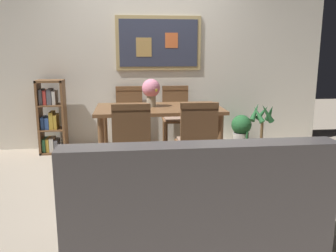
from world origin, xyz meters
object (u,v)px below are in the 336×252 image
dining_chair_far_right (176,112)px  leather_couch (193,204)px  dining_chair_far_left (129,113)px  tv_remote (207,108)px  potted_ivy (241,130)px  flower_vase (151,90)px  potted_palm (262,134)px  bookshelf (51,118)px  dining_chair_near_right (197,137)px  dining_table (159,115)px  dining_chair_near_left (132,139)px

dining_chair_far_right → leather_couch: size_ratio=0.51×
dining_chair_far_left → tv_remote: (0.91, -0.93, 0.21)m
potted_ivy → flower_vase: bearing=-155.0°
dining_chair_far_right → flower_vase: (-0.41, -0.69, 0.41)m
potted_ivy → potted_palm: bearing=-68.3°
dining_chair_far_left → leather_couch: dining_chair_far_left is taller
leather_couch → bookshelf: 3.01m
dining_chair_far_right → dining_chair_near_right: bearing=-89.5°
dining_chair_far_right → leather_couch: (-0.25, -2.64, -0.22)m
dining_chair_near_right → leather_couch: size_ratio=0.51×
dining_table → dining_chair_near_left: bearing=-115.0°
dining_chair_near_right → leather_couch: dining_chair_near_right is taller
dining_chair_near_left → tv_remote: bearing=32.5°
leather_couch → flower_vase: (-0.16, 1.95, 0.63)m
dining_table → tv_remote: 0.60m
dining_table → bookshelf: bearing=154.0°
dining_chair_far_left → tv_remote: size_ratio=5.65×
dining_chair_far_left → bookshelf: bearing=-177.1°
potted_palm → leather_couch: bearing=-122.1°
dining_chair_near_right → flower_vase: 0.99m
dining_chair_far_right → leather_couch: bearing=-95.3°
dining_chair_far_right → bookshelf: 1.76m
dining_chair_far_left → potted_ivy: (1.65, -0.06, -0.28)m
dining_table → tv_remote: size_ratio=9.53×
dining_chair_near_left → bookshelf: bearing=126.8°
potted_ivy → tv_remote: tv_remote is taller
leather_couch → bookshelf: bookshelf is taller
potted_palm → tv_remote: tv_remote is taller
dining_chair_far_left → leather_couch: (0.43, -2.65, -0.22)m
potted_palm → tv_remote: 1.11m
dining_chair_near_left → dining_chair_far_right: size_ratio=1.00×
tv_remote → bookshelf: bearing=156.3°
leather_couch → tv_remote: 1.84m
dining_chair_near_left → flower_vase: size_ratio=2.66×
dining_chair_far_right → potted_palm: (1.14, -0.44, -0.25)m
bookshelf → dining_table: bearing=-26.0°
dining_chair_far_right → bookshelf: bearing=-178.7°
dining_chair_far_left → dining_chair_near_right: same height
dining_table → dining_chair_far_left: 0.84m
flower_vase → tv_remote: bearing=-19.3°
dining_chair_near_right → tv_remote: (0.23, 0.58, 0.21)m
leather_couch → tv_remote: leather_couch is taller
bookshelf → tv_remote: bearing=-23.7°
potted_palm → tv_remote: bearing=-151.9°
tv_remote → dining_chair_far_left: bearing=134.5°
dining_chair_near_right → tv_remote: bearing=68.4°
leather_couch → flower_vase: flower_vase is taller
dining_table → dining_chair_near_left: size_ratio=1.69×
flower_vase → tv_remote: (0.65, -0.23, -0.20)m
leather_couch → tv_remote: bearing=74.2°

